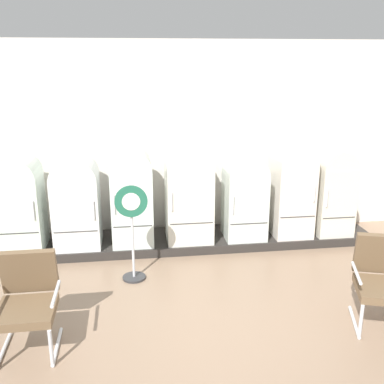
{
  "coord_description": "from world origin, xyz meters",
  "views": [
    {
      "loc": [
        -0.78,
        -3.73,
        2.94
      ],
      "look_at": [
        0.11,
        2.75,
        0.97
      ],
      "focal_mm": 41.98,
      "sensor_mm": 36.0,
      "label": 1
    }
  ],
  "objects_px": {
    "refrigerator_5": "(292,184)",
    "armchair_right": "(383,278)",
    "sign_stand": "(133,236)",
    "refrigerator_0": "(21,200)",
    "refrigerator_1": "(76,199)",
    "refrigerator_3": "(189,190)",
    "refrigerator_6": "(333,189)",
    "refrigerator_2": "(131,194)",
    "refrigerator_4": "(245,194)",
    "armchair_left": "(27,298)"
  },
  "relations": [
    {
      "from": "refrigerator_2",
      "to": "armchair_right",
      "type": "relative_size",
      "value": 1.49
    },
    {
      "from": "refrigerator_2",
      "to": "refrigerator_4",
      "type": "xyz_separation_m",
      "value": [
        1.78,
        -0.0,
        -0.08
      ]
    },
    {
      "from": "refrigerator_0",
      "to": "refrigerator_5",
      "type": "bearing_deg",
      "value": 0.07
    },
    {
      "from": "refrigerator_1",
      "to": "refrigerator_3",
      "type": "height_order",
      "value": "refrigerator_3"
    },
    {
      "from": "refrigerator_3",
      "to": "armchair_left",
      "type": "xyz_separation_m",
      "value": [
        -1.99,
        -2.31,
        -0.41
      ]
    },
    {
      "from": "refrigerator_0",
      "to": "refrigerator_2",
      "type": "relative_size",
      "value": 0.95
    },
    {
      "from": "refrigerator_5",
      "to": "refrigerator_6",
      "type": "xyz_separation_m",
      "value": [
        0.69,
        -0.03,
        -0.09
      ]
    },
    {
      "from": "refrigerator_5",
      "to": "sign_stand",
      "type": "distance_m",
      "value": 2.78
    },
    {
      "from": "refrigerator_0",
      "to": "refrigerator_3",
      "type": "height_order",
      "value": "refrigerator_3"
    },
    {
      "from": "refrigerator_1",
      "to": "refrigerator_3",
      "type": "relative_size",
      "value": 0.91
    },
    {
      "from": "sign_stand",
      "to": "refrigerator_1",
      "type": "bearing_deg",
      "value": 129.37
    },
    {
      "from": "refrigerator_0",
      "to": "refrigerator_5",
      "type": "distance_m",
      "value": 4.2
    },
    {
      "from": "refrigerator_3",
      "to": "refrigerator_4",
      "type": "relative_size",
      "value": 1.14
    },
    {
      "from": "refrigerator_2",
      "to": "refrigerator_4",
      "type": "distance_m",
      "value": 1.78
    },
    {
      "from": "refrigerator_0",
      "to": "refrigerator_3",
      "type": "relative_size",
      "value": 0.92
    },
    {
      "from": "refrigerator_4",
      "to": "sign_stand",
      "type": "bearing_deg",
      "value": -151.49
    },
    {
      "from": "armchair_left",
      "to": "armchair_right",
      "type": "distance_m",
      "value": 3.89
    },
    {
      "from": "refrigerator_6",
      "to": "sign_stand",
      "type": "distance_m",
      "value": 3.41
    },
    {
      "from": "refrigerator_1",
      "to": "sign_stand",
      "type": "xyz_separation_m",
      "value": [
        0.83,
        -1.01,
        -0.25
      ]
    },
    {
      "from": "armchair_right",
      "to": "sign_stand",
      "type": "xyz_separation_m",
      "value": [
        -2.79,
        1.42,
        0.08
      ]
    },
    {
      "from": "refrigerator_6",
      "to": "refrigerator_1",
      "type": "bearing_deg",
      "value": 179.45
    },
    {
      "from": "refrigerator_0",
      "to": "refrigerator_1",
      "type": "xyz_separation_m",
      "value": [
        0.81,
        0.01,
        -0.02
      ]
    },
    {
      "from": "refrigerator_3",
      "to": "refrigerator_4",
      "type": "bearing_deg",
      "value": -0.48
    },
    {
      "from": "refrigerator_2",
      "to": "refrigerator_4",
      "type": "bearing_deg",
      "value": -0.05
    },
    {
      "from": "refrigerator_5",
      "to": "armchair_right",
      "type": "distance_m",
      "value": 2.47
    },
    {
      "from": "refrigerator_3",
      "to": "refrigerator_5",
      "type": "height_order",
      "value": "refrigerator_5"
    },
    {
      "from": "refrigerator_4",
      "to": "refrigerator_0",
      "type": "bearing_deg",
      "value": 179.55
    },
    {
      "from": "refrigerator_3",
      "to": "refrigerator_2",
      "type": "bearing_deg",
      "value": -179.62
    },
    {
      "from": "refrigerator_2",
      "to": "armchair_left",
      "type": "bearing_deg",
      "value": -115.59
    },
    {
      "from": "refrigerator_4",
      "to": "refrigerator_5",
      "type": "bearing_deg",
      "value": 2.32
    },
    {
      "from": "refrigerator_0",
      "to": "refrigerator_3",
      "type": "xyz_separation_m",
      "value": [
        2.53,
        -0.02,
        0.06
      ]
    },
    {
      "from": "refrigerator_0",
      "to": "armchair_left",
      "type": "xyz_separation_m",
      "value": [
        0.53,
        -2.33,
        -0.35
      ]
    },
    {
      "from": "refrigerator_4",
      "to": "sign_stand",
      "type": "relative_size",
      "value": 1.02
    },
    {
      "from": "refrigerator_5",
      "to": "armchair_right",
      "type": "xyz_separation_m",
      "value": [
        0.22,
        -2.42,
        -0.43
      ]
    },
    {
      "from": "refrigerator_5",
      "to": "armchair_left",
      "type": "xyz_separation_m",
      "value": [
        -3.67,
        -2.34,
        -0.43
      ]
    },
    {
      "from": "refrigerator_5",
      "to": "armchair_right",
      "type": "bearing_deg",
      "value": -84.85
    },
    {
      "from": "refrigerator_0",
      "to": "armchair_right",
      "type": "xyz_separation_m",
      "value": [
        4.42,
        -2.42,
        -0.35
      ]
    },
    {
      "from": "refrigerator_1",
      "to": "refrigerator_6",
      "type": "bearing_deg",
      "value": -0.55
    },
    {
      "from": "refrigerator_5",
      "to": "refrigerator_6",
      "type": "bearing_deg",
      "value": -2.73
    },
    {
      "from": "refrigerator_1",
      "to": "sign_stand",
      "type": "relative_size",
      "value": 1.05
    },
    {
      "from": "refrigerator_5",
      "to": "armchair_left",
      "type": "height_order",
      "value": "refrigerator_5"
    },
    {
      "from": "refrigerator_2",
      "to": "sign_stand",
      "type": "height_order",
      "value": "refrigerator_2"
    },
    {
      "from": "refrigerator_2",
      "to": "refrigerator_5",
      "type": "relative_size",
      "value": 0.96
    },
    {
      "from": "refrigerator_0",
      "to": "refrigerator_4",
      "type": "bearing_deg",
      "value": -0.45
    },
    {
      "from": "refrigerator_1",
      "to": "refrigerator_3",
      "type": "bearing_deg",
      "value": -1.01
    },
    {
      "from": "refrigerator_0",
      "to": "refrigerator_5",
      "type": "relative_size",
      "value": 0.91
    },
    {
      "from": "refrigerator_1",
      "to": "refrigerator_5",
      "type": "relative_size",
      "value": 0.9
    },
    {
      "from": "refrigerator_1",
      "to": "armchair_left",
      "type": "distance_m",
      "value": 2.38
    },
    {
      "from": "sign_stand",
      "to": "refrigerator_5",
      "type": "bearing_deg",
      "value": 21.33
    },
    {
      "from": "refrigerator_3",
      "to": "armchair_left",
      "type": "height_order",
      "value": "refrigerator_3"
    }
  ]
}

